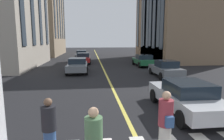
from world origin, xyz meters
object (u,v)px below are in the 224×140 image
(pedestrian_companion, at_px, (165,124))
(car_grey_parked_b, at_px, (78,65))
(car_grey_parked_a, at_px, (166,69))
(pedestrian_far, at_px, (49,128))
(car_red_far, at_px, (83,58))
(car_green_mid, at_px, (143,60))
(car_grey_near, at_px, (82,54))
(car_silver_trailing, at_px, (186,96))

(pedestrian_companion, bearing_deg, car_grey_parked_b, 12.88)
(car_grey_parked_a, xyz_separation_m, pedestrian_far, (-10.43, 7.38, 0.10))
(car_red_far, relative_size, pedestrian_companion, 2.22)
(car_grey_parked_a, distance_m, pedestrian_companion, 11.54)
(car_grey_parked_b, xyz_separation_m, pedestrian_companion, (-13.73, -3.14, 0.18))
(car_green_mid, relative_size, car_red_far, 1.13)
(car_green_mid, distance_m, car_grey_parked_b, 8.37)
(car_grey_parked_a, xyz_separation_m, car_grey_near, (17.30, 7.72, 0.00))
(car_green_mid, xyz_separation_m, car_grey_near, (10.55, 7.72, 0.00))
(car_grey_near, height_order, pedestrian_far, pedestrian_far)
(car_green_mid, relative_size, car_grey_parked_a, 1.13)
(pedestrian_companion, bearing_deg, car_grey_near, 6.84)
(car_green_mid, bearing_deg, car_grey_parked_b, 116.30)
(car_silver_trailing, bearing_deg, car_grey_near, 12.19)
(car_grey_near, relative_size, pedestrian_companion, 2.50)
(car_grey_parked_a, bearing_deg, car_silver_trailing, 163.65)
(car_silver_trailing, bearing_deg, car_red_far, 15.21)
(car_green_mid, bearing_deg, pedestrian_companion, 165.95)
(car_grey_parked_b, height_order, pedestrian_far, pedestrian_far)
(car_grey_parked_a, distance_m, pedestrian_far, 12.78)
(car_grey_parked_a, height_order, pedestrian_companion, pedestrian_companion)
(car_grey_parked_b, bearing_deg, pedestrian_far, -179.46)
(car_silver_trailing, xyz_separation_m, pedestrian_companion, (-2.87, 2.07, 0.18))
(car_green_mid, xyz_separation_m, car_red_far, (3.43, 7.19, -0.00))
(car_grey_parked_a, xyz_separation_m, car_grey_parked_b, (3.05, 7.51, 0.00))
(car_red_far, bearing_deg, pedestrian_companion, -172.30)
(car_grey_parked_a, xyz_separation_m, car_silver_trailing, (-7.82, 2.29, 0.00))
(car_silver_trailing, distance_m, pedestrian_companion, 3.54)
(car_grey_parked_b, relative_size, pedestrian_far, 2.73)
(car_red_far, distance_m, pedestrian_companion, 21.06)
(car_grey_near, relative_size, pedestrian_far, 2.73)
(car_red_far, distance_m, car_grey_parked_a, 12.47)
(pedestrian_companion, bearing_deg, car_grey_parked_a, -22.22)
(car_grey_parked_b, xyz_separation_m, car_silver_trailing, (-10.86, -5.21, 0.00))
(car_green_mid, height_order, car_grey_parked_a, car_grey_parked_a)
(pedestrian_companion, bearing_deg, pedestrian_far, 85.25)
(car_red_far, bearing_deg, car_green_mid, -115.52)
(car_grey_parked_b, distance_m, pedestrian_far, 13.48)
(car_silver_trailing, relative_size, car_grey_near, 1.00)
(car_grey_parked_a, height_order, car_grey_parked_b, car_grey_parked_a)
(car_green_mid, relative_size, car_silver_trailing, 1.00)
(car_green_mid, relative_size, car_grey_parked_b, 1.00)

